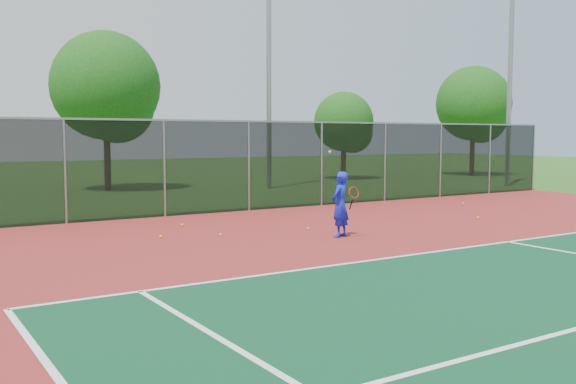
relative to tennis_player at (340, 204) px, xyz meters
name	(u,v)px	position (x,y,z in m)	size (l,w,h in m)	color
ground	(572,277)	(0.86, -5.79, -0.84)	(120.00, 120.00, 0.00)	#255618
court_apron	(484,258)	(0.86, -3.79, -0.83)	(30.00, 20.00, 0.02)	maroon
fence_back	(249,165)	(0.86, 6.21, 0.73)	(30.00, 0.06, 3.03)	black
tennis_player	(340,204)	(0.00, 0.00, 0.00)	(0.71, 0.72, 2.16)	#1621D3
practice_ball_0	(161,236)	(-3.83, 2.26, -0.78)	(0.07, 0.07, 0.07)	#D1EC1B
practice_ball_1	(463,203)	(8.47, 3.68, -0.78)	(0.07, 0.07, 0.07)	#D1EC1B
practice_ball_2	(221,235)	(-2.45, 1.72, -0.78)	(0.07, 0.07, 0.07)	#D1EC1B
practice_ball_3	(478,218)	(5.65, 0.53, -0.78)	(0.07, 0.07, 0.07)	#D1EC1B
practice_ball_4	(182,225)	(-2.55, 3.91, -0.78)	(0.07, 0.07, 0.07)	#D1EC1B
practice_ball_5	(308,229)	(0.01, 1.40, -0.78)	(0.07, 0.07, 0.07)	#D1EC1B
floodlight_n	(269,46)	(6.20, 13.84, 5.92)	(0.90, 0.40, 11.97)	gray
floodlight_ne	(511,50)	(16.96, 8.54, 5.92)	(0.90, 0.40, 11.97)	gray
tree_back_left	(108,91)	(-0.58, 16.87, 3.76)	(4.98, 4.98, 7.32)	#3B2715
tree_back_mid	(346,124)	(13.38, 17.15, 2.35)	(3.47, 3.47, 5.09)	#3B2715
tree_back_right	(475,107)	(22.43, 15.49, 3.51)	(4.72, 4.72, 6.93)	#3B2715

